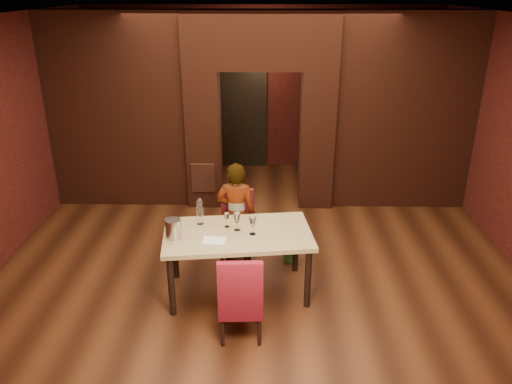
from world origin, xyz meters
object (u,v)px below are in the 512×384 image
Objects in this scene: wine_glass_a at (227,220)px; wine_bucket at (173,229)px; potted_plant at (291,247)px; chair_far at (237,227)px; wine_glass_c at (253,226)px; water_bottle at (200,211)px; chair_near at (241,295)px; person_seated at (236,214)px; wine_glass_b at (237,222)px; dining_table at (238,262)px.

wine_bucket reaches higher than wine_glass_a.
chair_far is at bearing 177.52° from potted_plant.
water_bottle is (-0.65, 0.26, 0.06)m from wine_glass_c.
wine_glass_c is at bearing -100.40° from chair_near.
chair_near is 1.55m from person_seated.
wine_glass_b and wine_glass_c have the same top height.
wine_glass_a is at bearing 25.42° from wine_bucket.
wine_glass_c is at bearing 112.46° from person_seated.
person_seated is at bearing 87.90° from dining_table.
water_bottle reaches higher than wine_glass_a.
wine_bucket is at bearing -43.04° from chair_near.
wine_glass_c is (0.32, -0.19, 0.02)m from wine_glass_a.
person_seated is 7.98× the size of wine_glass_a.
chair_far is (-0.06, 0.79, 0.08)m from dining_table.
wine_bucket is (-0.81, 0.69, 0.43)m from chair_near.
wine_glass_a is 0.35m from water_bottle.
wine_glass_a is at bearing -94.93° from chair_far.
wine_glass_c is at bearing -22.03° from water_bottle.
chair_near reaches higher than potted_plant.
wine_bucket reaches higher than wine_glass_b.
wine_glass_b is 0.66× the size of water_bottle.
person_seated is at bearing 51.26° from wine_bucket.
wine_glass_b is at bearing -34.09° from wine_glass_a.
water_bottle is at bearing -123.87° from chair_far.
chair_near reaches higher than dining_table.
chair_far is 4.29× the size of wine_bucket.
chair_near is at bearing -111.28° from potted_plant.
wine_glass_c reaches higher than chair_far.
chair_far is 5.37× the size of wine_glass_a.
wine_glass_b is (-0.01, 0.05, 0.52)m from dining_table.
wine_glass_b is 0.76m from wine_bucket.
wine_glass_c is 0.92m from wine_bucket.
dining_table is at bearing -24.87° from water_bottle.
water_bottle is (-0.34, 0.08, 0.08)m from wine_glass_a.
person_seated reaches higher than chair_far.
chair_near is 0.99m from wine_glass_b.
wine_glass_b is at bearing 99.18° from person_seated.
wine_glass_a reaches higher than dining_table.
chair_far is 2.90× the size of water_bottle.
wine_bucket is at bearing -126.08° from water_bottle.
potted_plant is (0.83, 0.62, -0.71)m from wine_glass_a.
wine_glass_a is at bearing -143.23° from potted_plant.
wine_glass_c reaches higher than wine_glass_a.
wine_bucket is 0.55× the size of potted_plant.
wine_glass_b is at bearing 91.46° from dining_table.
chair_near is at bearing -62.64° from water_bottle.
chair_far is at bearing 106.13° from wine_glass_c.
chair_far is 0.96× the size of chair_near.
wine_bucket reaches higher than chair_far.
wine_bucket is at bearing 55.83° from person_seated.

